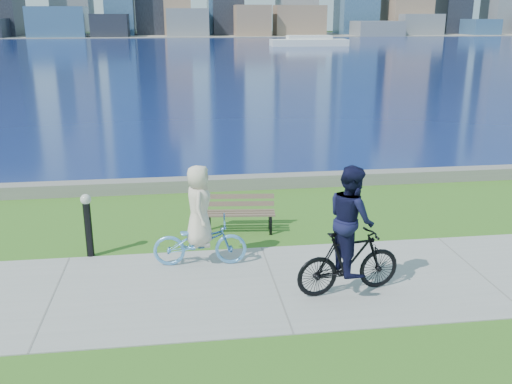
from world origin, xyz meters
TOP-DOWN VIEW (x-y plane):
  - ground at (0.00, 0.00)m, footprint 320.00×320.00m
  - concrete_path at (0.00, 0.00)m, footprint 80.00×3.50m
  - seawall at (0.00, 6.20)m, footprint 90.00×0.50m
  - bay_water at (0.00, 72.00)m, footprint 320.00×131.00m
  - far_shore at (0.00, 130.00)m, footprint 320.00×30.00m
  - ferry_far at (18.84, 80.13)m, footprint 11.96×3.42m
  - park_bench at (-0.35, 2.85)m, footprint 1.66×0.72m
  - bollard_lamp at (-3.57, 1.81)m, footprint 0.22×0.22m
  - cyclist_woman at (-1.33, 1.08)m, footprint 0.76×1.89m
  - cyclist_man at (1.24, -0.48)m, footprint 0.87×2.02m

SIDE VIEW (x-z plane):
  - ground at x=0.00m, z-range 0.00..0.00m
  - bay_water at x=0.00m, z-range 0.00..0.01m
  - concrete_path at x=0.00m, z-range 0.00..0.02m
  - far_shore at x=0.00m, z-range 0.00..0.12m
  - seawall at x=0.00m, z-range 0.00..0.35m
  - park_bench at x=-0.35m, z-range 0.09..0.92m
  - ferry_far at x=18.84m, z-range -0.14..1.49m
  - bollard_lamp at x=-3.57m, z-range 0.10..1.45m
  - cyclist_woman at x=-1.33m, z-range -0.24..1.80m
  - cyclist_man at x=1.24m, z-range -0.17..2.18m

